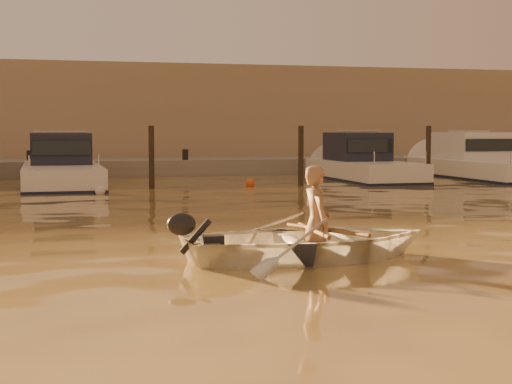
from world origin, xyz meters
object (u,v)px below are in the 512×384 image
object	(u,v)px
moored_boat_4	(364,163)
person	(316,222)
dinghy	(310,241)
moored_boat_5	(479,162)
moored_boat_2	(61,167)
waterfront_building	(118,118)

from	to	relation	value
moored_boat_4	person	bearing A→B (deg)	-115.34
dinghy	moored_boat_5	bearing A→B (deg)	-40.07
moored_boat_2	moored_boat_4	distance (m)	10.94
person	waterfront_building	world-z (taller)	waterfront_building
waterfront_building	dinghy	bearing A→B (deg)	-89.56
person	moored_boat_2	bearing A→B (deg)	9.02
dinghy	person	xyz separation A→B (m)	(0.10, 0.00, 0.27)
person	moored_boat_2	world-z (taller)	moored_boat_2
moored_boat_2	person	bearing A→B (deg)	-78.72
dinghy	person	size ratio (longest dim) A/B	2.22
dinghy	moored_boat_4	xyz separation A→B (m)	(7.80, 16.25, 0.36)
moored_boat_2	waterfront_building	xyz separation A→B (m)	(2.93, 11.00, 1.77)
moored_boat_4	waterfront_building	bearing A→B (deg)	126.05
person	moored_boat_4	distance (m)	17.98
person	moored_boat_5	size ratio (longest dim) A/B	0.19
moored_boat_2	dinghy	bearing A→B (deg)	-79.06
person	moored_boat_2	size ratio (longest dim) A/B	0.20
moored_boat_2	waterfront_building	size ratio (longest dim) A/B	0.18
moored_boat_4	waterfront_building	world-z (taller)	waterfront_building
waterfront_building	moored_boat_5	bearing A→B (deg)	-40.62
dinghy	moored_boat_2	bearing A→B (deg)	8.68
person	moored_boat_5	world-z (taller)	moored_boat_5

